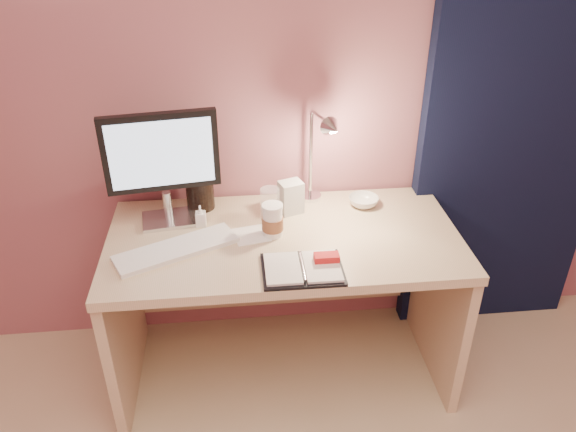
{
  "coord_description": "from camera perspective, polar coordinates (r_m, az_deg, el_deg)",
  "views": [
    {
      "loc": [
        -0.18,
        -0.49,
        1.93
      ],
      "look_at": [
        0.01,
        1.33,
        0.85
      ],
      "focal_mm": 35.0,
      "sensor_mm": 36.0,
      "label": 1
    }
  ],
  "objects": [
    {
      "name": "planner",
      "position": [
        2.03,
        1.69,
        -5.27
      ],
      "size": [
        0.29,
        0.22,
        0.05
      ],
      "rotation": [
        0.0,
        0.0,
        -0.0
      ],
      "color": "black",
      "rests_on": "desk"
    },
    {
      "name": "dark_jar",
      "position": [
        2.41,
        -8.95,
        2.63
      ],
      "size": [
        0.12,
        0.12,
        0.17
      ],
      "primitive_type": "cylinder",
      "color": "black",
      "rests_on": "desk"
    },
    {
      "name": "paper_a",
      "position": [
        2.24,
        -3.77,
        -1.93
      ],
      "size": [
        0.16,
        0.16,
        0.0
      ],
      "primitive_type": "cube",
      "rotation": [
        0.0,
        0.0,
        0.21
      ],
      "color": "white",
      "rests_on": "desk"
    },
    {
      "name": "lotion_bottle",
      "position": [
        2.3,
        -8.87,
        0.0
      ],
      "size": [
        0.04,
        0.04,
        0.09
      ],
      "primitive_type": "imported",
      "rotation": [
        0.0,
        0.0,
        -0.01
      ],
      "color": "white",
      "rests_on": "desk"
    },
    {
      "name": "room",
      "position": [
        2.58,
        20.76,
        10.69
      ],
      "size": [
        3.5,
        3.5,
        3.5
      ],
      "color": "#C6B28E",
      "rests_on": "ground"
    },
    {
      "name": "clear_cup",
      "position": [
        2.3,
        -1.82,
        1.17
      ],
      "size": [
        0.08,
        0.08,
        0.14
      ],
      "primitive_type": "cylinder",
      "color": "white",
      "rests_on": "desk"
    },
    {
      "name": "bowl",
      "position": [
        2.45,
        7.68,
        1.49
      ],
      "size": [
        0.16,
        0.16,
        0.04
      ],
      "primitive_type": "imported",
      "rotation": [
        0.0,
        0.0,
        -0.35
      ],
      "color": "silver",
      "rests_on": "desk"
    },
    {
      "name": "keyboard",
      "position": [
        2.18,
        -11.26,
        -3.31
      ],
      "size": [
        0.48,
        0.32,
        0.02
      ],
      "primitive_type": "cube",
      "rotation": [
        0.0,
        0.0,
        0.44
      ],
      "color": "white",
      "rests_on": "desk"
    },
    {
      "name": "product_box",
      "position": [
        2.36,
        0.29,
        1.92
      ],
      "size": [
        0.11,
        0.1,
        0.14
      ],
      "primitive_type": "cube",
      "rotation": [
        0.0,
        0.0,
        0.32
      ],
      "color": "silver",
      "rests_on": "desk"
    },
    {
      "name": "coffee_cup",
      "position": [
        2.2,
        -1.58,
        -0.51
      ],
      "size": [
        0.08,
        0.08,
        0.14
      ],
      "color": "white",
      "rests_on": "desk"
    },
    {
      "name": "desk",
      "position": [
        2.42,
        -0.56,
        -5.59
      ],
      "size": [
        1.4,
        0.7,
        0.73
      ],
      "color": "#CFAF92",
      "rests_on": "ground"
    },
    {
      "name": "monitor",
      "position": [
        2.25,
        -12.71,
        5.68
      ],
      "size": [
        0.44,
        0.19,
        0.47
      ],
      "rotation": [
        0.0,
        0.0,
        0.14
      ],
      "color": "silver",
      "rests_on": "desk"
    },
    {
      "name": "desk_lamp",
      "position": [
        2.28,
        1.82,
        6.52
      ],
      "size": [
        0.16,
        0.26,
        0.43
      ],
      "rotation": [
        0.0,
        0.0,
        0.34
      ],
      "color": "silver",
      "rests_on": "desk"
    }
  ]
}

